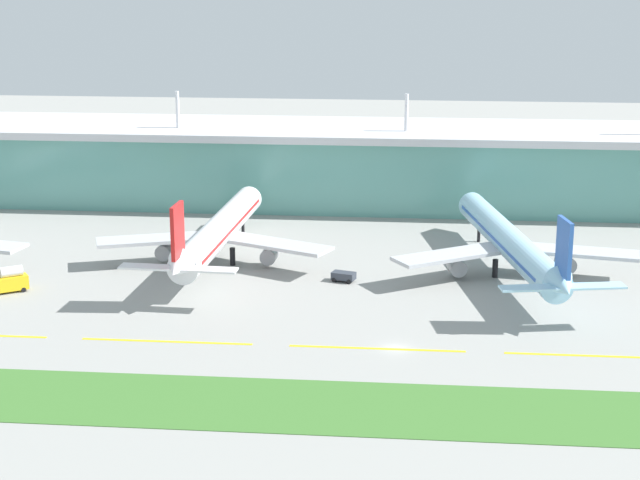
{
  "coord_description": "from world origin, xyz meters",
  "views": [
    {
      "loc": [
        2.24,
        -154.55,
        59.8
      ],
      "look_at": [
        -15.72,
        38.53,
        7.0
      ],
      "focal_mm": 58.09,
      "sensor_mm": 36.0,
      "label": 1
    }
  ],
  "objects_px": {
    "airliner_near_middle": "(218,232)",
    "airliner_far_middle": "(510,243)",
    "fuel_truck": "(9,281)",
    "pushback_tug": "(344,276)"
  },
  "relations": [
    {
      "from": "airliner_far_middle",
      "to": "fuel_truck",
      "type": "height_order",
      "value": "airliner_far_middle"
    },
    {
      "from": "airliner_near_middle",
      "to": "pushback_tug",
      "type": "relative_size",
      "value": 13.71
    },
    {
      "from": "airliner_far_middle",
      "to": "pushback_tug",
      "type": "bearing_deg",
      "value": -166.7
    },
    {
      "from": "airliner_far_middle",
      "to": "fuel_truck",
      "type": "relative_size",
      "value": 9.55
    },
    {
      "from": "airliner_far_middle",
      "to": "pushback_tug",
      "type": "relative_size",
      "value": 14.47
    },
    {
      "from": "pushback_tug",
      "to": "airliner_far_middle",
      "type": "bearing_deg",
      "value": 13.3
    },
    {
      "from": "airliner_far_middle",
      "to": "fuel_truck",
      "type": "xyz_separation_m",
      "value": [
        -93.28,
        -19.92,
        -4.19
      ]
    },
    {
      "from": "fuel_truck",
      "to": "pushback_tug",
      "type": "relative_size",
      "value": 1.52
    },
    {
      "from": "airliner_near_middle",
      "to": "airliner_far_middle",
      "type": "distance_m",
      "value": 58.26
    },
    {
      "from": "airliner_near_middle",
      "to": "fuel_truck",
      "type": "distance_m",
      "value": 42.14
    }
  ]
}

